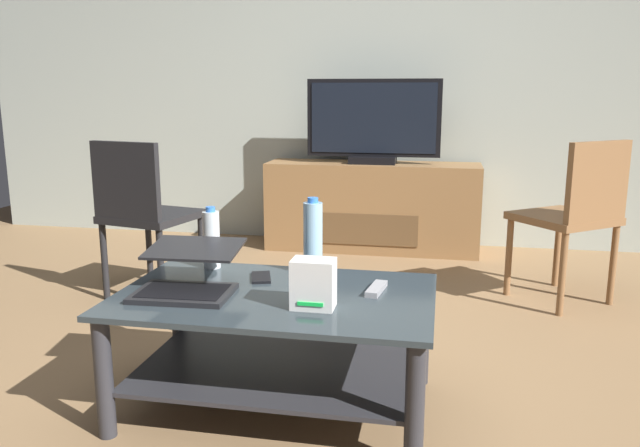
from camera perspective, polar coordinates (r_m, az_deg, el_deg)
The scene contains 13 objects.
ground_plane at distance 2.66m, azimuth 0.15°, elevation -13.27°, with size 7.68×7.68×0.00m, color olive.
back_wall at distance 4.81m, azimuth 5.82°, elevation 15.04°, with size 6.40×0.12×2.80m, color #A8B2A8.
coffee_table at distance 2.27m, azimuth -4.01°, elevation -9.60°, with size 1.11×0.70×0.44m.
media_cabinet at distance 4.56m, azimuth 4.78°, elevation 1.54°, with size 1.52×0.41×0.63m.
television at distance 4.47m, azimuth 4.88°, elevation 9.07°, with size 0.94×0.20×0.59m.
dining_chair at distance 3.58m, azimuth 22.24°, elevation 1.03°, with size 0.62×0.62×0.89m.
side_chair at distance 3.55m, azimuth -15.84°, elevation 1.24°, with size 0.52×0.52×0.88m.
laptop at distance 2.27m, azimuth -11.91°, elevation -4.57°, with size 0.35×0.39×0.16m.
router_box at distance 2.05m, azimuth -0.61°, elevation -5.50°, with size 0.14×0.10×0.16m.
water_bottle_near at distance 2.43m, azimuth -0.65°, elevation -1.27°, with size 0.07×0.07×0.30m.
water_bottle_far at distance 2.54m, azimuth -9.84°, elevation -1.40°, with size 0.07×0.07×0.25m.
cell_phone at distance 2.40m, azimuth -5.39°, elevation -4.90°, with size 0.07×0.14×0.01m, color black.
tv_remote at distance 2.24m, azimuth 5.16°, elevation -5.94°, with size 0.04×0.16×0.02m, color #99999E.
Camera 1 is at (0.46, -2.37, 1.13)m, focal length 35.16 mm.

